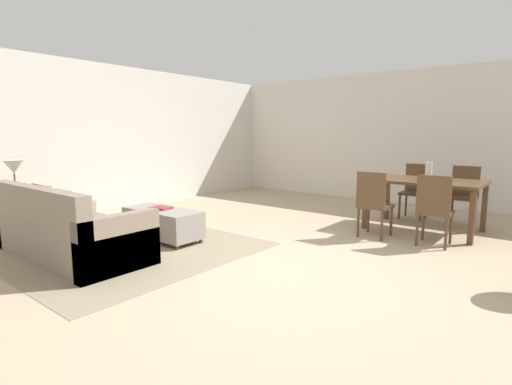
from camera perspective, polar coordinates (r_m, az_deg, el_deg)
The scene contains 15 objects.
ground_plane at distance 4.29m, azimuth 3.04°, elevation -10.98°, with size 10.80×10.80×0.00m, color tan.
wall_back at distance 8.62m, azimuth 23.21°, elevation 7.26°, with size 9.00×0.12×2.70m, color silver.
wall_left at distance 7.84m, azimuth -22.36°, elevation 7.26°, with size 0.12×11.00×2.70m, color silver.
area_rug at distance 5.37m, azimuth -18.79°, elevation -7.38°, with size 3.00×2.80×0.01m, color gray.
couch at distance 5.12m, azimuth -25.49°, elevation -5.20°, with size 2.09×0.92×0.86m.
ottoman_table at distance 5.52m, azimuth -13.33°, elevation -4.21°, with size 1.16×0.50×0.42m.
side_table at distance 6.30m, azimuth -31.21°, elevation -1.80°, with size 0.40×0.40×0.56m.
table_lamp at distance 6.24m, azimuth -31.58°, elevation 2.96°, with size 0.26×0.26×0.53m.
dining_table at distance 6.34m, azimuth 23.23°, elevation 0.90°, with size 1.56×1.00×0.76m.
dining_chair_near_left at distance 5.65m, azimuth 16.57°, elevation -1.15°, with size 0.40×0.40×0.92m.
dining_chair_near_right at distance 5.47m, azimuth 24.35°, elevation -1.86°, with size 0.43×0.43×0.92m.
dining_chair_far_left at distance 7.26m, azimuth 22.03°, elevation 0.65°, with size 0.40×0.40×0.92m.
dining_chair_far_right at distance 7.09m, azimuth 27.80°, elevation 0.11°, with size 0.41×0.41×0.92m.
vase_centerpiece at distance 6.34m, azimuth 23.66°, elevation 2.87°, with size 0.10×0.10×0.26m, color silver.
book_on_ottoman at distance 5.51m, azimuth -13.49°, elevation -2.16°, with size 0.26×0.20×0.03m, color maroon.
Camera 1 is at (2.37, -3.28, 1.43)m, focal length 27.71 mm.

